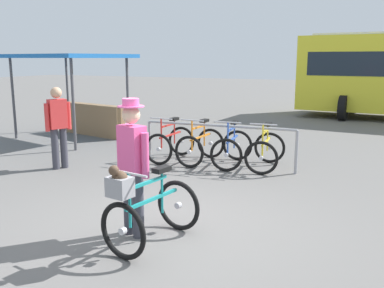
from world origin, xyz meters
name	(u,v)px	position (x,y,z in m)	size (l,w,h in m)	color
ground_plane	(165,227)	(0.00, 0.00, 0.00)	(80.00, 80.00, 0.00)	#605E5B
bike_rack_rail	(218,135)	(-0.61, 3.32, 0.66)	(3.20, 0.29, 0.88)	#99999E
racked_bike_red	(170,143)	(-1.78, 3.41, 0.37)	(0.67, 1.12, 0.98)	black
racked_bike_orange	(200,146)	(-1.08, 3.46, 0.37)	(0.70, 1.12, 0.97)	black
racked_bike_blue	(232,148)	(-0.38, 3.52, 0.37)	(0.79, 1.18, 0.97)	black
racked_bike_yellow	(266,151)	(0.32, 3.57, 0.37)	(0.78, 1.16, 0.97)	black
featured_bicycle	(146,208)	(0.10, -0.62, 0.49)	(0.82, 1.24, 1.09)	black
person_with_featured_bike	(132,162)	(-0.22, -0.39, 0.95)	(0.51, 0.32, 1.72)	#383842
pedestrian_with_backpack	(58,122)	(-3.44, 1.79, 0.94)	(0.43, 0.49, 1.64)	#383842
market_stall	(80,88)	(-5.36, 4.75, 1.39)	(3.49, 2.86, 2.30)	#4C4C51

